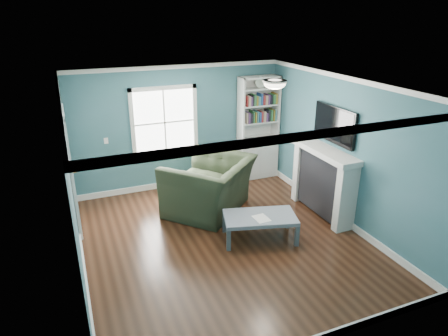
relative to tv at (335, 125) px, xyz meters
name	(u,v)px	position (x,y,z in m)	size (l,w,h in m)	color
floor	(224,240)	(-2.20, -0.20, -1.72)	(5.00, 5.00, 0.00)	black
room_walls	(224,151)	(-2.20, -0.20, -0.14)	(5.00, 5.00, 5.00)	#306269
trim	(224,172)	(-2.20, -0.20, -0.49)	(4.50, 5.00, 2.60)	white
window	(165,122)	(-2.50, 2.29, -0.27)	(1.40, 0.06, 1.50)	white
bookshelf	(258,138)	(-0.43, 2.10, -0.80)	(0.90, 0.35, 2.31)	silver
fireplace	(323,182)	(-0.12, 0.00, -1.09)	(0.44, 1.58, 1.30)	black
tv	(335,125)	(0.00, 0.00, 0.00)	(0.06, 1.10, 0.65)	black
door	(71,171)	(-4.42, 1.20, -0.65)	(0.12, 0.98, 2.17)	silver
ceiling_fixture	(275,83)	(-1.30, -0.10, 0.82)	(0.38, 0.38, 0.15)	white
light_switch	(106,141)	(-3.70, 2.28, -0.52)	(0.08, 0.01, 0.12)	white
recliner	(209,177)	(-2.03, 0.92, -1.04)	(1.56, 1.02, 1.37)	#222D1C
coffee_table	(260,219)	(-1.62, -0.38, -1.35)	(1.32, 0.94, 0.43)	#474F55
paper_sheet	(261,218)	(-1.64, -0.47, -1.29)	(0.23, 0.29, 0.00)	white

